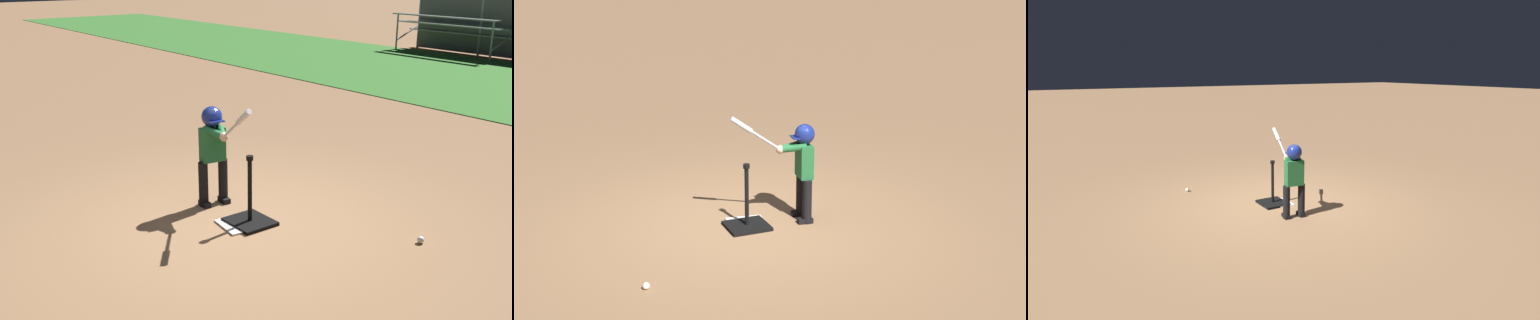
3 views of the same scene
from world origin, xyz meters
TOP-DOWN VIEW (x-y plane):
  - ground_plane at (0.00, 0.00)m, footprint 90.00×90.00m
  - home_plate at (0.03, 0.01)m, footprint 0.50×0.50m
  - batting_tee at (0.07, 0.11)m, footprint 0.49×0.44m
  - batter_child at (-0.62, 0.11)m, footprint 1.01×0.38m
  - baseball at (1.52, 1.20)m, footprint 0.07×0.07m

SIDE VIEW (x-z plane):
  - ground_plane at x=0.00m, z-range 0.00..0.00m
  - home_plate at x=0.03m, z-range 0.00..0.02m
  - baseball at x=1.52m, z-range 0.00..0.07m
  - batting_tee at x=0.07m, z-range -0.30..0.49m
  - batter_child at x=-0.62m, z-range 0.09..1.42m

